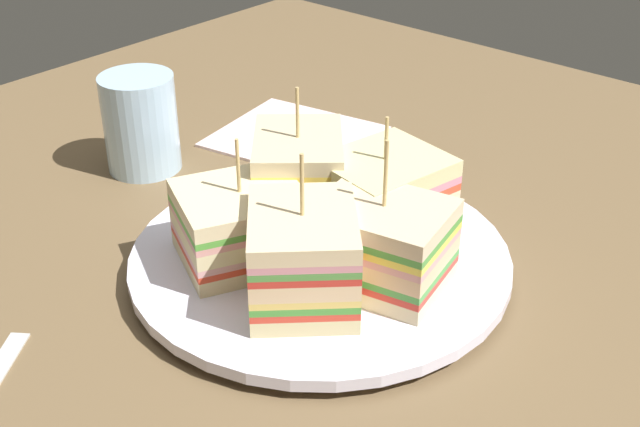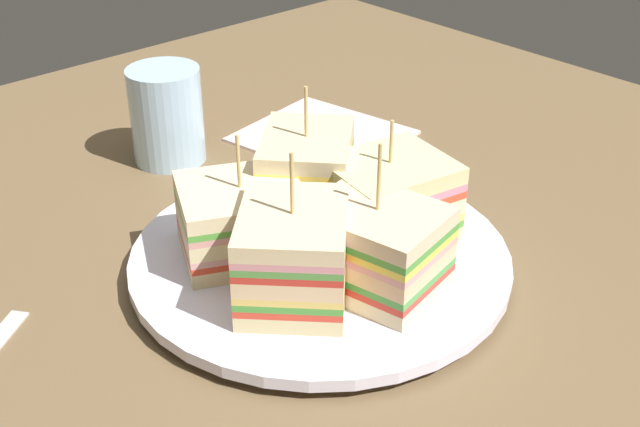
% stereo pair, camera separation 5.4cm
% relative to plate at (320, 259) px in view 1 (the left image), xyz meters
% --- Properties ---
extents(ground_plane, '(0.94, 0.94, 0.02)m').
position_rel_plate_xyz_m(ground_plane, '(0.00, 0.00, -0.02)').
color(ground_plane, brown).
extents(plate, '(0.25, 0.25, 0.01)m').
position_rel_plate_xyz_m(plate, '(0.00, 0.00, 0.00)').
color(plate, white).
rests_on(plate, ground_plane).
extents(sandwich_wedge_0, '(0.09, 0.08, 0.09)m').
position_rel_plate_xyz_m(sandwich_wedge_0, '(0.05, -0.01, 0.03)').
color(sandwich_wedge_0, beige).
rests_on(sandwich_wedge_0, plate).
extents(sandwich_wedge_1, '(0.10, 0.10, 0.10)m').
position_rel_plate_xyz_m(sandwich_wedge_1, '(0.03, 0.04, 0.04)').
color(sandwich_wedge_1, beige).
rests_on(sandwich_wedge_1, plate).
extents(sandwich_wedge_2, '(0.10, 0.10, 0.09)m').
position_rel_plate_xyz_m(sandwich_wedge_2, '(-0.04, 0.03, 0.03)').
color(sandwich_wedge_2, beige).
rests_on(sandwich_wedge_2, plate).
extents(sandwich_wedge_3, '(0.10, 0.10, 0.10)m').
position_rel_plate_xyz_m(sandwich_wedge_3, '(-0.04, -0.02, 0.04)').
color(sandwich_wedge_3, beige).
rests_on(sandwich_wedge_3, plate).
extents(sandwich_wedge_4, '(0.08, 0.09, 0.10)m').
position_rel_plate_xyz_m(sandwich_wedge_4, '(0.00, -0.05, 0.03)').
color(sandwich_wedge_4, beige).
rests_on(sandwich_wedge_4, plate).
extents(chip_pile, '(0.07, 0.07, 0.02)m').
position_rel_plate_xyz_m(chip_pile, '(0.01, 0.00, 0.02)').
color(chip_pile, '#E5C274').
rests_on(chip_pile, plate).
extents(napkin, '(0.14, 0.15, 0.01)m').
position_rel_plate_xyz_m(napkin, '(0.14, 0.16, -0.01)').
color(napkin, silver).
rests_on(napkin, ground_plane).
extents(drinking_glass, '(0.06, 0.06, 0.08)m').
position_rel_plate_xyz_m(drinking_glass, '(0.02, 0.21, 0.03)').
color(drinking_glass, '#AED0E9').
rests_on(drinking_glass, ground_plane).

